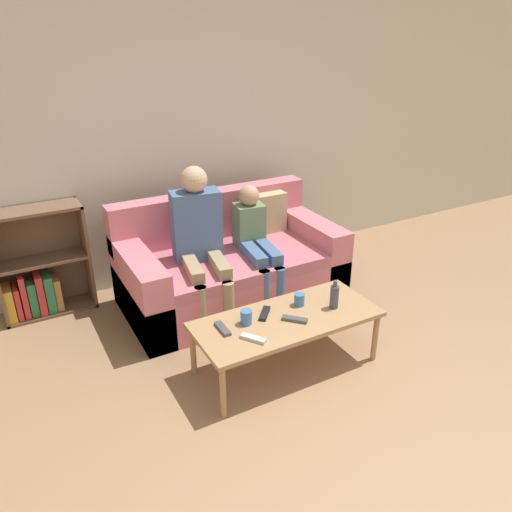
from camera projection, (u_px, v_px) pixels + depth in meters
ground_plane at (413, 495)px, 2.55m from camera, size 22.00×22.00×0.00m
wall_back at (183, 135)px, 4.36m from camera, size 12.00×0.06×2.60m
couch at (230, 267)px, 4.26m from camera, size 1.80×0.96×0.88m
bookshelf at (39, 272)px, 4.04m from camera, size 0.71×0.28×0.90m
coffee_table at (287, 322)px, 3.35m from camera, size 1.27×0.55×0.40m
person_adult at (199, 233)px, 3.89m from camera, size 0.44×0.70×1.21m
person_child at (256, 240)px, 4.11m from camera, size 0.31×0.68×0.99m
cup_near at (246, 317)px, 3.25m from camera, size 0.08×0.08×0.10m
cup_far at (299, 299)px, 3.47m from camera, size 0.07×0.07×0.09m
tv_remote_0 at (295, 319)px, 3.30m from camera, size 0.15×0.16×0.02m
tv_remote_1 at (223, 329)px, 3.19m from camera, size 0.05×0.17×0.02m
tv_remote_2 at (265, 313)px, 3.36m from camera, size 0.15×0.16×0.02m
tv_remote_3 at (253, 338)px, 3.10m from camera, size 0.13×0.17×0.02m
bottle at (334, 296)px, 3.42m from camera, size 0.06×0.06×0.21m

